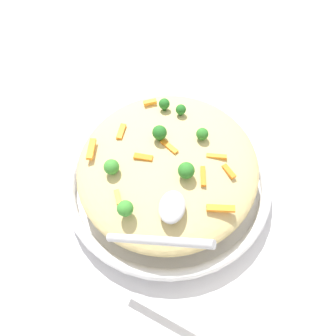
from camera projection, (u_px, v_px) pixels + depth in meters
ground_plane at (168, 188)px, 0.69m from camera, size 2.40×2.40×0.00m
serving_bowl at (168, 181)px, 0.67m from camera, size 0.38×0.38×0.04m
pasta_mound at (168, 165)px, 0.62m from camera, size 0.33×0.31×0.07m
carrot_piece_0 at (91, 149)px, 0.60m from camera, size 0.04×0.02×0.01m
carrot_piece_1 at (221, 208)px, 0.54m from camera, size 0.02×0.04×0.01m
carrot_piece_2 at (169, 147)px, 0.60m from camera, size 0.03×0.03×0.01m
carrot_piece_3 at (203, 176)px, 0.57m from camera, size 0.04×0.01×0.01m
carrot_piece_4 at (150, 102)px, 0.66m from camera, size 0.02×0.03×0.01m
carrot_piece_5 at (143, 158)px, 0.59m from camera, size 0.01×0.03×0.01m
carrot_piece_6 at (216, 157)px, 0.59m from camera, size 0.01×0.03×0.01m
carrot_piece_7 at (118, 197)px, 0.55m from camera, size 0.03×0.02×0.01m
carrot_piece_8 at (121, 132)px, 0.62m from camera, size 0.03×0.01×0.01m
carrot_piece_9 at (229, 171)px, 0.58m from camera, size 0.03×0.03×0.01m
broccoli_floret_0 at (111, 167)px, 0.57m from camera, size 0.03×0.03×0.03m
broccoli_floret_1 at (164, 104)px, 0.65m from camera, size 0.02×0.02×0.02m
broccoli_floret_2 at (202, 134)px, 0.60m from camera, size 0.02×0.02×0.02m
broccoli_floret_3 at (125, 209)px, 0.53m from camera, size 0.02×0.02×0.03m
broccoli_floret_4 at (186, 171)px, 0.56m from camera, size 0.03×0.03×0.03m
broccoli_floret_5 at (160, 133)px, 0.60m from camera, size 0.02×0.02×0.03m
broccoli_floret_6 at (181, 110)px, 0.64m from camera, size 0.02×0.02×0.02m
serving_spoon at (167, 218)px, 0.50m from camera, size 0.11×0.15×0.09m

